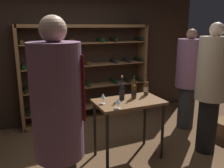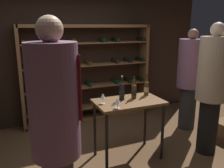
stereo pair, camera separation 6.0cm
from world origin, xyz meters
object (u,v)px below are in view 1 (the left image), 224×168
wine_rack (86,74)px  tasting_table (129,108)px  person_guest_blue_shirt (59,127)px  wine_bottle_amber_reserve (146,88)px  person_host_in_suit (211,84)px  person_guest_plum_blouse (189,75)px  wine_bottle_gold_foil (134,91)px  wine_glass_stemmed_center (103,96)px  wine_bottle_black_capsule (122,91)px  wine_glass_stemmed_left (118,101)px

wine_rack → tasting_table: (0.10, -1.67, -0.21)m
person_guest_blue_shirt → wine_bottle_amber_reserve: person_guest_blue_shirt is taller
wine_bottle_amber_reserve → person_host_in_suit: bearing=-30.1°
person_guest_plum_blouse → wine_bottle_amber_reserve: (-1.16, -0.37, -0.03)m
wine_bottle_gold_foil → person_guest_plum_blouse: bearing=17.2°
wine_glass_stemmed_center → person_host_in_suit: bearing=-12.9°
person_guest_plum_blouse → wine_bottle_black_capsule: size_ratio=5.33×
person_host_in_suit → wine_bottle_gold_foil: person_host_in_suit is taller
tasting_table → wine_bottle_amber_reserve: 0.47m
tasting_table → wine_glass_stemmed_left: size_ratio=7.02×
tasting_table → person_guest_blue_shirt: (-1.21, -1.03, 0.35)m
wine_glass_stemmed_left → person_guest_blue_shirt: bearing=-139.2°
tasting_table → person_guest_plum_blouse: size_ratio=0.52×
person_host_in_suit → person_guest_plum_blouse: bearing=62.2°
wine_bottle_black_capsule → wine_glass_stemmed_center: bearing=-171.0°
wine_bottle_black_capsule → wine_glass_stemmed_center: (-0.31, -0.05, -0.03)m
wine_rack → person_guest_plum_blouse: bearing=-35.3°
wine_rack → person_host_in_suit: bearing=-56.8°
person_host_in_suit → wine_glass_stemmed_center: person_host_in_suit is taller
wine_rack → wine_glass_stemmed_center: (-0.29, -1.65, 0.01)m
person_guest_blue_shirt → person_guest_plum_blouse: bearing=89.2°
wine_bottle_gold_foil → wine_glass_stemmed_left: (-0.40, -0.31, -0.02)m
wine_bottle_gold_foil → wine_glass_stemmed_center: (-0.51, -0.05, -0.01)m
wine_rack → tasting_table: 1.69m
person_guest_blue_shirt → wine_glass_stemmed_center: size_ratio=13.88×
wine_bottle_gold_foil → wine_glass_stemmed_left: size_ratio=2.38×
wine_glass_stemmed_left → wine_glass_stemmed_center: 0.28m
wine_rack → wine_bottle_gold_foil: 1.61m
person_host_in_suit → tasting_table: bearing=157.2°
person_guest_plum_blouse → wine_glass_stemmed_center: 1.99m
wine_rack → wine_bottle_black_capsule: size_ratio=7.48×
wine_glass_stemmed_left → person_host_in_suit: bearing=-4.2°
wine_rack → wine_glass_stemmed_left: bearing=-95.4°
wine_bottle_gold_foil → person_host_in_suit: bearing=-20.8°
person_host_in_suit → wine_bottle_amber_reserve: size_ratio=5.98×
wine_bottle_amber_reserve → wine_rack: bearing=107.4°
tasting_table → person_guest_blue_shirt: bearing=-139.5°
person_guest_blue_shirt → person_guest_plum_blouse: 3.15m
tasting_table → person_guest_blue_shirt: person_guest_blue_shirt is taller
wine_bottle_gold_foil → wine_rack: bearing=98.0°
wine_bottle_black_capsule → person_guest_blue_shirt: bearing=-135.7°
person_guest_plum_blouse → wine_bottle_black_capsule: 1.67m
wine_bottle_gold_foil → wine_glass_stemmed_left: wine_bottle_gold_foil is taller
person_guest_plum_blouse → person_guest_blue_shirt: bearing=46.5°
tasting_table → wine_bottle_amber_reserve: (0.38, 0.14, 0.24)m
wine_glass_stemmed_left → wine_bottle_black_capsule: bearing=56.2°
wine_glass_stemmed_center → person_guest_plum_blouse: bearing=14.1°
person_guest_blue_shirt → wine_bottle_black_capsule: 1.59m
wine_rack → person_guest_plum_blouse: wine_rack is taller
tasting_table → person_guest_blue_shirt: size_ratio=0.48×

